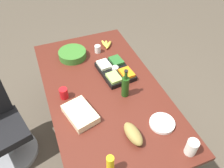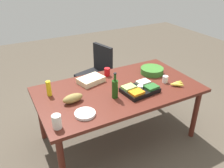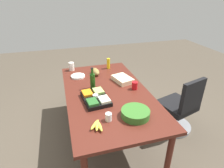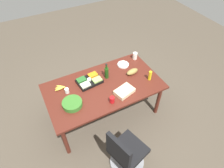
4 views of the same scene
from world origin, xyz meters
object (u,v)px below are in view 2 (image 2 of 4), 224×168
at_px(mayo_jar, 57,122).
at_px(paper_plate_stack, 85,114).
at_px(conference_table, 119,93).
at_px(veggie_tray, 140,89).
at_px(mustard_bottle, 49,88).
at_px(wine_bottle, 115,88).
at_px(sheet_cake, 91,80).
at_px(office_chair, 96,79).
at_px(salad_bowl, 152,71).
at_px(bread_loaf, 73,98).
at_px(red_solo_cup, 107,72).
at_px(banana_bunch, 177,84).
at_px(paper_cup, 165,79).

height_order(mayo_jar, paper_plate_stack, mayo_jar).
bearing_deg(mayo_jar, conference_table, 23.78).
bearing_deg(veggie_tray, mustard_bottle, 156.27).
distance_m(wine_bottle, sheet_cake, 0.49).
height_order(office_chair, salad_bowl, office_chair).
relative_size(wine_bottle, salad_bowl, 0.99).
relative_size(bread_loaf, red_solo_cup, 2.18).
distance_m(office_chair, mayo_jar, 1.90).
bearing_deg(mustard_bottle, wine_bottle, -31.56).
xyz_separation_m(conference_table, salad_bowl, (0.63, 0.16, 0.11)).
xyz_separation_m(red_solo_cup, paper_plate_stack, (-0.62, -0.72, -0.04)).
bearing_deg(bread_loaf, salad_bowl, 8.94).
height_order(office_chair, banana_bunch, office_chair).
bearing_deg(mayo_jar, office_chair, 54.40).
distance_m(veggie_tray, paper_plate_stack, 0.78).
relative_size(mayo_jar, wine_bottle, 0.45).
relative_size(red_solo_cup, sheet_cake, 0.34).
height_order(conference_table, salad_bowl, salad_bowl).
bearing_deg(wine_bottle, office_chair, 75.81).
height_order(banana_bunch, sheet_cake, sheet_cake).
relative_size(banana_bunch, sheet_cake, 0.62).
relative_size(office_chair, veggie_tray, 2.10).
distance_m(bread_loaf, salad_bowl, 1.25).
relative_size(mayo_jar, banana_bunch, 0.72).
height_order(mayo_jar, banana_bunch, mayo_jar).
relative_size(banana_bunch, mustard_bottle, 1.07).
bearing_deg(wine_bottle, veggie_tray, -5.12).
bearing_deg(paper_cup, mustard_bottle, 164.91).
xyz_separation_m(bread_loaf, banana_bunch, (1.30, -0.25, -0.03)).
bearing_deg(paper_plate_stack, red_solo_cup, 49.12).
distance_m(paper_cup, salad_bowl, 0.30).
relative_size(wine_bottle, paper_plate_stack, 1.43).
xyz_separation_m(office_chair, salad_bowl, (0.45, -0.94, 0.45)).
height_order(office_chair, wine_bottle, wine_bottle).
relative_size(red_solo_cup, wine_bottle, 0.35).
height_order(mayo_jar, bread_loaf, mayo_jar).
bearing_deg(mustard_bottle, conference_table, -16.51).
bearing_deg(sheet_cake, office_chair, 62.24).
relative_size(bread_loaf, sheet_cake, 0.75).
relative_size(bread_loaf, paper_cup, 2.67).
bearing_deg(sheet_cake, bread_loaf, -137.04).
xyz_separation_m(conference_table, veggie_tray, (0.18, -0.20, 0.11)).
distance_m(red_solo_cup, wine_bottle, 0.59).
bearing_deg(conference_table, bread_loaf, -176.69).
bearing_deg(salad_bowl, wine_bottle, -157.11).
height_order(wine_bottle, sheet_cake, wine_bottle).
bearing_deg(salad_bowl, mayo_jar, -160.00).
relative_size(conference_table, office_chair, 2.15).
bearing_deg(wine_bottle, banana_bunch, -8.05).
bearing_deg(paper_plate_stack, paper_cup, 8.68).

